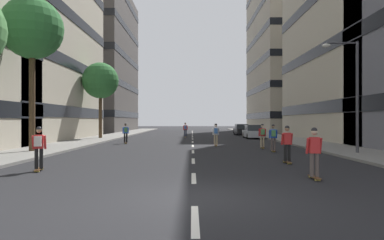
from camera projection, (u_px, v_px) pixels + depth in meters
ground_plane at (192, 139)px, 36.79m from camera, size 167.50×167.50×0.00m
sidewalk_left at (108, 137)px, 40.25m from camera, size 3.88×76.77×0.14m
sidewalk_right at (276, 137)px, 40.30m from camera, size 3.88×76.77×0.14m
lane_markings at (192, 139)px, 36.87m from camera, size 0.16×62.20×0.01m
building_left_far at (80, 61)px, 63.11m from camera, size 18.03×22.84×25.92m
building_right_far at (304, 54)px, 63.20m from camera, size 18.03×22.65×28.77m
parked_car_near at (252, 132)px, 38.30m from camera, size 1.82×4.40×1.52m
parked_car_mid at (241, 130)px, 47.35m from camera, size 1.82×4.40×1.52m
street_tree_near at (100, 81)px, 36.67m from camera, size 3.87×3.87×8.14m
street_tree_mid at (31, 29)px, 20.99m from camera, size 3.78×3.78×9.49m
streetlamp_right at (350, 84)px, 19.80m from camera, size 2.13×0.30×6.50m
skater_0 at (215, 133)px, 26.75m from camera, size 0.54×0.91×1.78m
skater_1 at (38, 146)px, 13.47m from camera, size 0.57×0.92×1.78m
skater_2 at (185, 129)px, 40.83m from camera, size 0.54×0.91×1.78m
skater_3 at (262, 134)px, 24.58m from camera, size 0.54×0.91×1.78m
skater_4 at (314, 151)px, 11.63m from camera, size 0.54×0.90×1.78m
skater_5 at (286, 142)px, 15.92m from camera, size 0.54×0.91×1.78m
skater_6 at (125, 132)px, 29.60m from camera, size 0.57×0.92×1.78m
skater_7 at (272, 136)px, 21.84m from camera, size 0.55×0.92×1.78m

